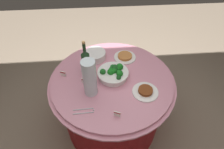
{
  "coord_description": "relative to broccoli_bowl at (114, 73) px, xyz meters",
  "views": [
    {
      "loc": [
        0.1,
        1.17,
        1.97
      ],
      "look_at": [
        0.0,
        0.0,
        0.79
      ],
      "focal_mm": 30.15,
      "sensor_mm": 36.0,
      "label": 1
    }
  ],
  "objects": [
    {
      "name": "ground_plane",
      "position": [
        0.02,
        0.02,
        -0.78
      ],
      "size": [
        6.0,
        6.0,
        0.0
      ],
      "primitive_type": "plane",
      "color": "gray"
    },
    {
      "name": "food_plate_stir_fry",
      "position": [
        -0.25,
        0.21,
        -0.03
      ],
      "size": [
        0.22,
        0.22,
        0.04
      ],
      "color": "white",
      "rests_on": "buffet_table"
    },
    {
      "name": "buffet_table",
      "position": [
        0.02,
        0.02,
        -0.41
      ],
      "size": [
        1.16,
        1.16,
        0.74
      ],
      "color": "maroon",
      "rests_on": "ground_plane"
    },
    {
      "name": "plate_stack",
      "position": [
        0.16,
        -0.28,
        -0.01
      ],
      "size": [
        0.21,
        0.21,
        0.07
      ],
      "color": "white",
      "rests_on": "buffet_table"
    },
    {
      "name": "food_plate_peanuts",
      "position": [
        -0.14,
        -0.26,
        -0.03
      ],
      "size": [
        0.22,
        0.22,
        0.04
      ],
      "color": "white",
      "rests_on": "buffet_table"
    },
    {
      "name": "wine_bottle",
      "position": [
        0.24,
        -0.09,
        0.08
      ],
      "size": [
        0.07,
        0.07,
        0.34
      ],
      "color": "#173119",
      "rests_on": "buffet_table"
    },
    {
      "name": "label_placard_rear",
      "position": [
        0.46,
        -0.04,
        -0.01
      ],
      "size": [
        0.05,
        0.03,
        0.05
      ],
      "color": "white",
      "rests_on": "buffet_table"
    },
    {
      "name": "broccoli_bowl",
      "position": [
        0.0,
        0.0,
        0.0
      ],
      "size": [
        0.28,
        0.28,
        0.11
      ],
      "color": "white",
      "rests_on": "buffet_table"
    },
    {
      "name": "label_placard_front",
      "position": [
        0.01,
        0.42,
        -0.01
      ],
      "size": [
        0.05,
        0.03,
        0.05
      ],
      "color": "white",
      "rests_on": "buffet_table"
    },
    {
      "name": "decorative_fruit_vase",
      "position": [
        0.2,
        0.17,
        0.11
      ],
      "size": [
        0.11,
        0.11,
        0.34
      ],
      "color": "silver",
      "rests_on": "buffet_table"
    },
    {
      "name": "serving_tongs",
      "position": [
        0.26,
        0.36,
        -0.04
      ],
      "size": [
        0.17,
        0.05,
        0.01
      ],
      "color": "silver",
      "rests_on": "buffet_table"
    },
    {
      "name": "label_placard_mid",
      "position": [
        0.26,
        0.06,
        -0.01
      ],
      "size": [
        0.05,
        0.01,
        0.05
      ],
      "color": "white",
      "rests_on": "buffet_table"
    }
  ]
}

